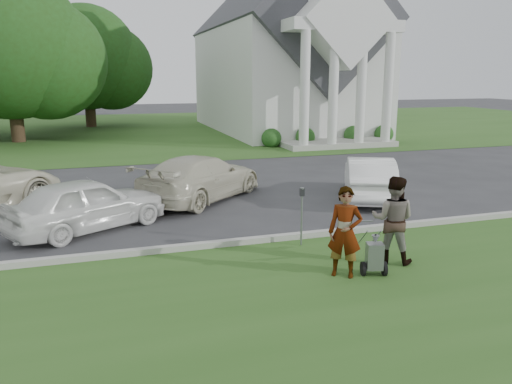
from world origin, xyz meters
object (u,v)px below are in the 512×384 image
striping_cart (374,257)px  car_d (369,178)px  person_left (345,233)px  car_b (87,204)px  tree_left (9,52)px  parking_meter_near (302,209)px  person_right (393,220)px  tree_back (87,63)px  car_c (201,178)px  church (285,43)px

striping_cart → car_d: car_d is taller
person_left → car_b: 6.65m
tree_left → car_b: size_ratio=2.66×
tree_left → parking_meter_near: tree_left is taller
person_right → car_d: (2.39, 5.08, -0.25)m
tree_back → car_c: (3.49, -24.89, -4.03)m
church → car_d: size_ratio=5.97×
car_d → tree_back: bearing=-46.6°
car_b → car_d: 8.51m
striping_cart → person_right: (0.72, 0.54, 0.53)m
tree_left → car_d: 22.68m
parking_meter_near → car_c: car_c is taller
church → striping_cart: 26.76m
striping_cart → car_d: size_ratio=0.25×
parking_meter_near → car_d: parking_meter_near is taller
tree_left → person_left: tree_left is taller
parking_meter_near → car_b: parking_meter_near is taller
person_right → parking_meter_near: person_right is taller
person_left → car_b: size_ratio=0.44×
tree_back → person_right: size_ratio=5.28×
church → parking_meter_near: size_ratio=17.62×
person_left → parking_meter_near: person_left is taller
tree_back → parking_meter_near: tree_back is taller
person_left → parking_meter_near: size_ratio=1.29×
striping_cart → person_left: (-0.58, 0.14, 0.50)m
person_right → parking_meter_near: (-1.40, 1.51, -0.05)m
person_right → car_c: size_ratio=0.38×
car_d → car_b: bearing=31.1°
tree_left → striping_cart: size_ratio=10.37×
car_d → tree_left: bearing=-30.2°
striping_cart → tree_back: bearing=116.0°
person_left → car_d: person_left is taller
church → person_right: bearing=-105.5°
tree_back → person_right: bearing=-78.8°
striping_cart → car_b: 7.17m
striping_cart → person_left: 0.78m
car_b → car_c: (3.35, 2.29, 0.02)m
person_right → car_d: person_right is taller
striping_cart → car_b: car_b is taller
tree_back → car_d: (8.60, -26.32, -4.06)m
car_b → car_d: size_ratio=0.99×
tree_left → tree_back: bearing=63.4°
person_left → person_right: person_right is taller
tree_back → car_c: bearing=-82.0°
person_left → tree_back: bearing=133.0°
tree_back → person_right: tree_back is taller
person_left → striping_cart: bearing=20.9°
person_right → car_b: size_ratio=0.46×
church → tree_back: (-13.01, 6.87, -1.21)m
tree_back → car_c: 25.45m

